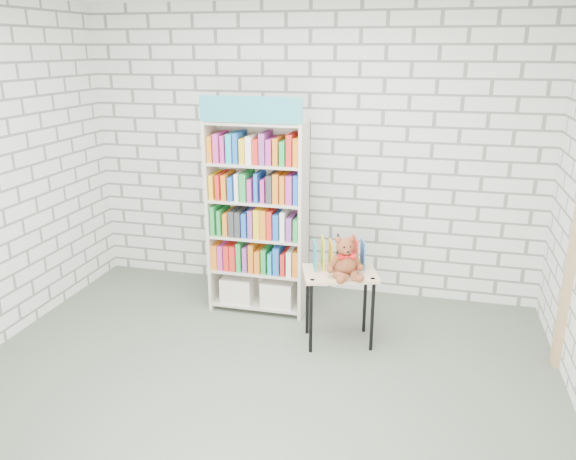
# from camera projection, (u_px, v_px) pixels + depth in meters

# --- Properties ---
(ground) EXTENTS (4.50, 4.50, 0.00)m
(ground) POSITION_uv_depth(u_px,v_px,m) (250.00, 392.00, 4.08)
(ground) COLOR #525B4D
(ground) RESTS_ON ground
(room_shell) EXTENTS (4.52, 4.02, 2.81)m
(room_shell) POSITION_uv_depth(u_px,v_px,m) (243.00, 148.00, 3.52)
(room_shell) COLOR silver
(room_shell) RESTS_ON ground
(bookshelf) EXTENTS (0.89, 0.35, 2.00)m
(bookshelf) POSITION_uv_depth(u_px,v_px,m) (258.00, 217.00, 5.12)
(bookshelf) COLOR beige
(bookshelf) RESTS_ON ground
(display_table) EXTENTS (0.69, 0.57, 0.64)m
(display_table) POSITION_uv_depth(u_px,v_px,m) (340.00, 282.00, 4.62)
(display_table) COLOR tan
(display_table) RESTS_ON ground
(table_books) EXTENTS (0.45, 0.30, 0.25)m
(table_books) POSITION_uv_depth(u_px,v_px,m) (339.00, 254.00, 4.64)
(table_books) COLOR teal
(table_books) RESTS_ON display_table
(teddy_bear) EXTENTS (0.31, 0.30, 0.33)m
(teddy_bear) POSITION_uv_depth(u_px,v_px,m) (345.00, 261.00, 4.46)
(teddy_bear) COLOR brown
(teddy_bear) RESTS_ON display_table
(door_trim) EXTENTS (0.05, 0.12, 2.10)m
(door_trim) POSITION_uv_depth(u_px,v_px,m) (575.00, 239.00, 4.11)
(door_trim) COLOR tan
(door_trim) RESTS_ON ground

